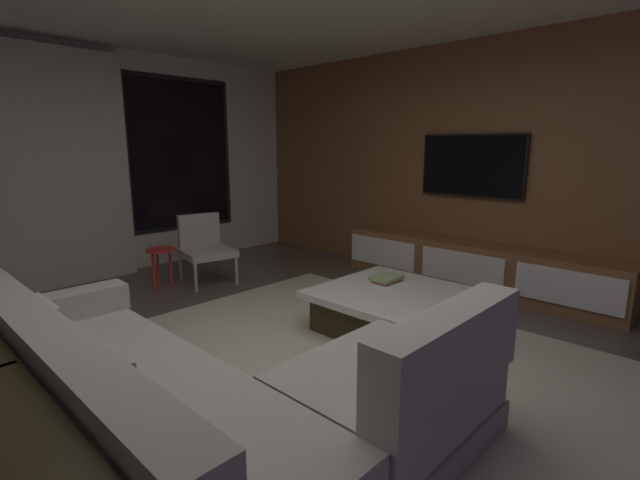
{
  "coord_description": "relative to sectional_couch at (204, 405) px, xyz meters",
  "views": [
    {
      "loc": [
        -1.89,
        -2.06,
        1.55
      ],
      "look_at": [
        1.32,
        1.02,
        0.64
      ],
      "focal_mm": 25.5,
      "sensor_mm": 36.0,
      "label": 1
    }
  ],
  "objects": [
    {
      "name": "floor",
      "position": [
        0.81,
        0.22,
        -0.29
      ],
      "size": [
        9.2,
        9.2,
        0.0
      ],
      "primitive_type": "plane",
      "color": "#564C44"
    },
    {
      "name": "back_wall_with_window",
      "position": [
        0.75,
        3.84,
        1.05
      ],
      "size": [
        6.6,
        0.3,
        2.7
      ],
      "color": "silver",
      "rests_on": "floor"
    },
    {
      "name": "media_wall",
      "position": [
        3.87,
        0.22,
        1.06
      ],
      "size": [
        0.12,
        7.8,
        2.7
      ],
      "color": "brown",
      "rests_on": "floor"
    },
    {
      "name": "area_rug",
      "position": [
        1.16,
        0.12,
        -0.28
      ],
      "size": [
        3.2,
        3.8,
        0.01
      ],
      "primitive_type": "cube",
      "color": "beige",
      "rests_on": "floor"
    },
    {
      "name": "sectional_couch",
      "position": [
        0.0,
        0.0,
        0.0
      ],
      "size": [
        1.98,
        2.5,
        0.82
      ],
      "color": "gray",
      "rests_on": "floor"
    },
    {
      "name": "coffee_table",
      "position": [
        2.0,
        0.26,
        -0.1
      ],
      "size": [
        1.16,
        1.16,
        0.36
      ],
      "color": "#332A15",
      "rests_on": "floor"
    },
    {
      "name": "book_stack_on_coffee_table",
      "position": [
        2.17,
        0.45,
        0.1
      ],
      "size": [
        0.28,
        0.21,
        0.05
      ],
      "color": "brown",
      "rests_on": "coffee_table"
    },
    {
      "name": "accent_chair_near_window",
      "position": [
        1.71,
        2.7,
        0.14
      ],
      "size": [
        0.64,
        0.66,
        0.78
      ],
      "color": "#B2ADA0",
      "rests_on": "floor"
    },
    {
      "name": "side_stool",
      "position": [
        1.21,
        2.78,
        0.08
      ],
      "size": [
        0.32,
        0.32,
        0.46
      ],
      "color": "red",
      "rests_on": "floor"
    },
    {
      "name": "media_console",
      "position": [
        3.58,
        0.28,
        -0.04
      ],
      "size": [
        0.46,
        3.1,
        0.52
      ],
      "color": "brown",
      "rests_on": "floor"
    },
    {
      "name": "mounted_tv",
      "position": [
        3.76,
        0.47,
        1.06
      ],
      "size": [
        0.05,
        1.19,
        0.69
      ],
      "color": "black"
    }
  ]
}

